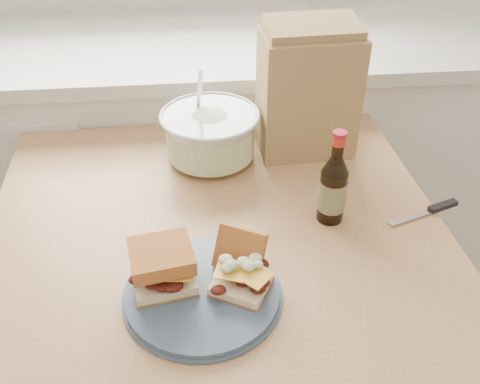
{
  "coord_description": "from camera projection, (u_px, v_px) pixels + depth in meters",
  "views": [
    {
      "loc": [
        0.09,
        0.08,
        1.55
      ],
      "look_at": [
        0.18,
        0.95,
        0.89
      ],
      "focal_mm": 40.0,
      "sensor_mm": 36.0,
      "label": 1
    }
  ],
  "objects": [
    {
      "name": "sandwich_right",
      "position": [
        241.0,
        269.0,
        0.97
      ],
      "size": [
        0.13,
        0.17,
        0.08
      ],
      "rotation": [
        0.0,
        0.0,
        -0.5
      ],
      "color": "beige",
      "rests_on": "plate"
    },
    {
      "name": "paper_bag",
      "position": [
        307.0,
        94.0,
        1.3
      ],
      "size": [
        0.24,
        0.16,
        0.3
      ],
      "primitive_type": "cube",
      "rotation": [
        0.0,
        0.0,
        0.05
      ],
      "color": "#A17F4E",
      "rests_on": "dining_table"
    },
    {
      "name": "cabinet_run",
      "position": [
        171.0,
        164.0,
        1.93
      ],
      "size": [
        2.5,
        0.64,
        0.94
      ],
      "color": "white",
      "rests_on": "ground"
    },
    {
      "name": "coleslaw_bowl",
      "position": [
        210.0,
        137.0,
        1.32
      ],
      "size": [
        0.24,
        0.24,
        0.24
      ],
      "color": "silver",
      "rests_on": "dining_table"
    },
    {
      "name": "dining_table",
      "position": [
        219.0,
        274.0,
        1.19
      ],
      "size": [
        1.01,
        1.01,
        0.81
      ],
      "rotation": [
        0.0,
        0.0,
        0.04
      ],
      "color": "tan",
      "rests_on": "ground"
    },
    {
      "name": "beer_bottle",
      "position": [
        333.0,
        188.0,
        1.11
      ],
      "size": [
        0.06,
        0.06,
        0.22
      ],
      "rotation": [
        0.0,
        0.0,
        0.13
      ],
      "color": "black",
      "rests_on": "dining_table"
    },
    {
      "name": "knife",
      "position": [
        435.0,
        209.0,
        1.18
      ],
      "size": [
        0.18,
        0.07,
        0.01
      ],
      "rotation": [
        0.0,
        0.0,
        0.33
      ],
      "color": "silver",
      "rests_on": "dining_table"
    },
    {
      "name": "plate",
      "position": [
        202.0,
        294.0,
        0.98
      ],
      "size": [
        0.28,
        0.28,
        0.02
      ],
      "primitive_type": "cylinder",
      "color": "#3F5066",
      "rests_on": "dining_table"
    },
    {
      "name": "sandwich_left",
      "position": [
        162.0,
        266.0,
        0.96
      ],
      "size": [
        0.13,
        0.12,
        0.08
      ],
      "rotation": [
        0.0,
        0.0,
        0.17
      ],
      "color": "beige",
      "rests_on": "plate"
    }
  ]
}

